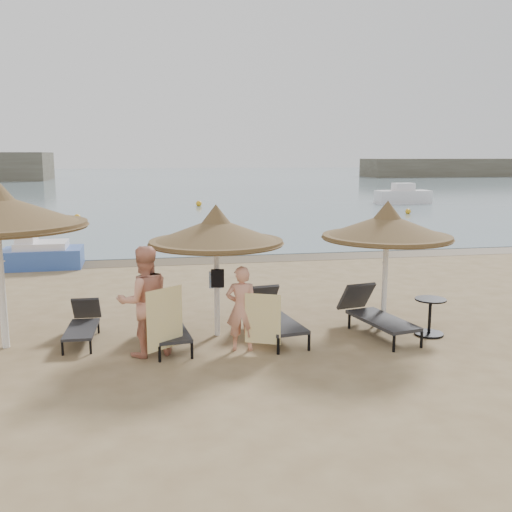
{
  "coord_description": "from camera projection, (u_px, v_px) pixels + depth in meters",
  "views": [
    {
      "loc": [
        -0.75,
        -10.14,
        3.62
      ],
      "look_at": [
        1.37,
        1.2,
        1.57
      ],
      "focal_mm": 40.0,
      "sensor_mm": 36.0,
      "label": 1
    }
  ],
  "objects": [
    {
      "name": "ground",
      "position": [
        196.0,
        353.0,
        10.58
      ],
      "size": [
        160.0,
        160.0,
        0.0
      ],
      "primitive_type": "plane",
      "color": "#987F5A",
      "rests_on": "ground"
    },
    {
      "name": "sea",
      "position": [
        154.0,
        179.0,
        88.0
      ],
      "size": [
        200.0,
        140.0,
        0.03
      ],
      "primitive_type": "cube",
      "color": "slate",
      "rests_on": "ground"
    },
    {
      "name": "wet_sand_strip",
      "position": [
        173.0,
        261.0,
        19.67
      ],
      "size": [
        200.0,
        1.6,
        0.01
      ],
      "primitive_type": "cube",
      "color": "brown",
      "rests_on": "ground"
    },
    {
      "name": "palapa_center",
      "position": [
        216.0,
        232.0,
        11.24
      ],
      "size": [
        2.69,
        2.69,
        2.67
      ],
      "rotation": [
        0.0,
        0.0,
        0.05
      ],
      "color": "white",
      "rests_on": "ground"
    },
    {
      "name": "palapa_right",
      "position": [
        387.0,
        227.0,
        11.84
      ],
      "size": [
        2.72,
        2.72,
        2.69
      ],
      "rotation": [
        0.0,
        0.0,
        0.02
      ],
      "color": "white",
      "rests_on": "ground"
    },
    {
      "name": "lounger_far_left",
      "position": [
        83.0,
        323.0,
        11.28
      ],
      "size": [
        0.61,
        1.68,
        0.74
      ],
      "rotation": [
        0.0,
        0.0,
        -0.03
      ],
      "color": "black",
      "rests_on": "ground"
    },
    {
      "name": "lounger_near_left",
      "position": [
        167.0,
        323.0,
        11.09
      ],
      "size": [
        0.86,
        1.99,
        0.86
      ],
      "rotation": [
        0.0,
        0.0,
        0.12
      ],
      "color": "black",
      "rests_on": "ground"
    },
    {
      "name": "lounger_near_right",
      "position": [
        272.0,
        315.0,
        11.55
      ],
      "size": [
        0.99,
        2.14,
        0.92
      ],
      "rotation": [
        0.0,
        0.0,
        0.16
      ],
      "color": "black",
      "rests_on": "ground"
    },
    {
      "name": "lounger_far_right",
      "position": [
        374.0,
        313.0,
        11.69
      ],
      "size": [
        1.1,
        2.18,
        0.93
      ],
      "rotation": [
        0.0,
        0.0,
        0.2
      ],
      "color": "black",
      "rests_on": "ground"
    },
    {
      "name": "side_table",
      "position": [
        430.0,
        318.0,
        11.57
      ],
      "size": [
        0.63,
        0.63,
        0.76
      ],
      "rotation": [
        0.0,
        0.0,
        -0.06
      ],
      "color": "black",
      "rests_on": "ground"
    },
    {
      "name": "person_left",
      "position": [
        144.0,
        293.0,
        10.27
      ],
      "size": [
        1.21,
        0.93,
        2.35
      ],
      "primitive_type": "imported",
      "rotation": [
        0.0,
        0.0,
        3.37
      ],
      "color": "#E29476",
      "rests_on": "ground"
    },
    {
      "name": "person_right",
      "position": [
        242.0,
        302.0,
        10.58
      ],
      "size": [
        0.95,
        0.71,
        1.87
      ],
      "primitive_type": "imported",
      "rotation": [
        0.0,
        0.0,
        2.96
      ],
      "color": "#E29476",
      "rests_on": "ground"
    },
    {
      "name": "towel_left",
      "position": [
        165.0,
        319.0,
        10.06
      ],
      "size": [
        0.65,
        0.49,
        1.11
      ],
      "rotation": [
        0.0,
        0.0,
        0.64
      ],
      "color": "yellow",
      "rests_on": "ground"
    },
    {
      "name": "towel_right",
      "position": [
        263.0,
        319.0,
        10.45
      ],
      "size": [
        0.63,
        0.29,
        0.95
      ],
      "rotation": [
        0.0,
        0.0,
        -0.41
      ],
      "color": "yellow",
      "rests_on": "ground"
    },
    {
      "name": "bag_patterned",
      "position": [
        216.0,
        280.0,
        11.59
      ],
      "size": [
        0.28,
        0.14,
        0.34
      ],
      "rotation": [
        0.0,
        0.0,
        -0.19
      ],
      "color": "white",
      "rests_on": "ground"
    },
    {
      "name": "bag_dark",
      "position": [
        218.0,
        278.0,
        11.25
      ],
      "size": [
        0.26,
        0.13,
        0.36
      ],
      "rotation": [
        0.0,
        0.0,
        -0.16
      ],
      "color": "black",
      "rests_on": "ground"
    },
    {
      "name": "pedal_boat",
      "position": [
        41.0,
        254.0,
        18.53
      ],
      "size": [
        2.53,
        1.53,
        1.16
      ],
      "rotation": [
        0.0,
        0.0,
        0.02
      ],
      "color": "#3559AF",
      "rests_on": "ground"
    },
    {
      "name": "buoy_left",
      "position": [
        77.0,
        217.0,
        31.76
      ],
      "size": [
        0.38,
        0.38,
        0.38
      ],
      "primitive_type": "sphere",
      "color": "#EEA418",
      "rests_on": "ground"
    },
    {
      "name": "buoy_mid",
      "position": [
        199.0,
        204.0,
        40.53
      ],
      "size": [
        0.41,
        0.41,
        0.41
      ],
      "primitive_type": "sphere",
      "color": "#EEA418",
      "rests_on": "ground"
    },
    {
      "name": "buoy_right",
      "position": [
        408.0,
        211.0,
        35.31
      ],
      "size": [
        0.34,
        0.34,
        0.34
      ],
      "primitive_type": "sphere",
      "color": "#EEA418",
      "rests_on": "ground"
    }
  ]
}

